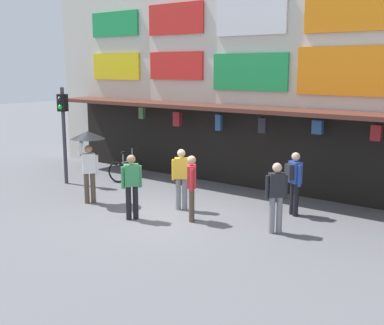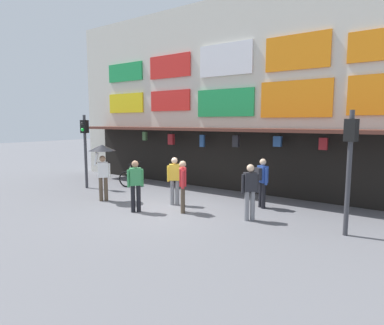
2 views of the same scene
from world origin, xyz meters
name	(u,v)px [view 1 (image 1 of 2)]	position (x,y,z in m)	size (l,w,h in m)	color
ground_plane	(169,216)	(0.00, 0.00, 0.00)	(80.00, 80.00, 0.00)	slate
shopfront	(260,63)	(0.01, 4.57, 3.96)	(18.00, 2.60, 8.00)	beige
traffic_light_near	(63,120)	(-5.12, 0.75, 2.14)	(0.33, 0.35, 3.20)	#38383D
bicycle_parked	(126,168)	(-3.97, 2.41, 0.39)	(0.99, 1.30, 1.05)	black
pedestrian_in_green	(132,183)	(-0.56, -0.78, 0.95)	(0.39, 0.45, 1.68)	black
pedestrian_in_purple	(276,194)	(2.85, 0.50, 0.95)	(0.41, 0.41, 1.68)	gray
pedestrian_in_blue	(192,184)	(0.72, 0.04, 0.95)	(0.39, 0.44, 1.68)	brown
pedestrian_in_yellow	(294,179)	(2.55, 2.05, 0.98)	(0.48, 0.47, 1.68)	black
pedestrian_in_white	(181,176)	(-0.10, 0.67, 0.95)	(0.47, 0.37, 1.68)	gray
pedestrian_with_umbrella	(88,146)	(-2.62, -0.38, 1.64)	(0.96, 0.96, 2.08)	brown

